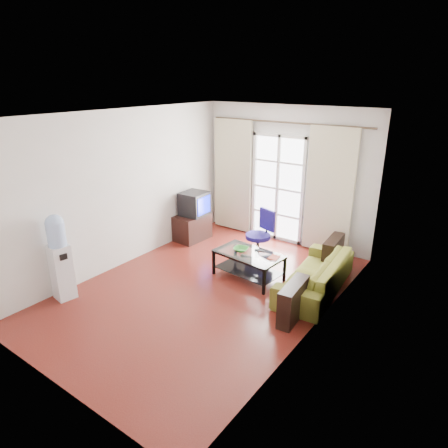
{
  "coord_description": "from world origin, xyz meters",
  "views": [
    {
      "loc": [
        3.5,
        -4.37,
        3.17
      ],
      "look_at": [
        0.1,
        0.35,
        1.03
      ],
      "focal_mm": 32.0,
      "sensor_mm": 36.0,
      "label": 1
    }
  ],
  "objects_px": {
    "coffee_table": "(249,262)",
    "tv_stand": "(192,227)",
    "task_chair": "(259,245)",
    "sofa": "(315,274)",
    "water_cooler": "(59,256)",
    "crt_tv": "(193,203)"
  },
  "relations": [
    {
      "from": "coffee_table",
      "to": "tv_stand",
      "type": "relative_size",
      "value": 1.62
    },
    {
      "from": "tv_stand",
      "to": "task_chair",
      "type": "distance_m",
      "value": 1.63
    },
    {
      "from": "coffee_table",
      "to": "task_chair",
      "type": "bearing_deg",
      "value": 107.74
    },
    {
      "from": "coffee_table",
      "to": "task_chair",
      "type": "xyz_separation_m",
      "value": [
        -0.23,
        0.72,
        -0.01
      ]
    },
    {
      "from": "sofa",
      "to": "water_cooler",
      "type": "relative_size",
      "value": 1.44
    },
    {
      "from": "crt_tv",
      "to": "water_cooler",
      "type": "distance_m",
      "value": 3.0
    },
    {
      "from": "tv_stand",
      "to": "crt_tv",
      "type": "relative_size",
      "value": 1.31
    },
    {
      "from": "crt_tv",
      "to": "task_chair",
      "type": "bearing_deg",
      "value": -6.78
    },
    {
      "from": "sofa",
      "to": "crt_tv",
      "type": "xyz_separation_m",
      "value": [
        -2.93,
        0.54,
        0.49
      ]
    },
    {
      "from": "sofa",
      "to": "tv_stand",
      "type": "bearing_deg",
      "value": -104.59
    },
    {
      "from": "sofa",
      "to": "crt_tv",
      "type": "height_order",
      "value": "crt_tv"
    },
    {
      "from": "crt_tv",
      "to": "task_chair",
      "type": "height_order",
      "value": "crt_tv"
    },
    {
      "from": "sofa",
      "to": "water_cooler",
      "type": "height_order",
      "value": "water_cooler"
    },
    {
      "from": "water_cooler",
      "to": "crt_tv",
      "type": "bearing_deg",
      "value": 98.0
    },
    {
      "from": "coffee_table",
      "to": "tv_stand",
      "type": "height_order",
      "value": "tv_stand"
    },
    {
      "from": "coffee_table",
      "to": "crt_tv",
      "type": "relative_size",
      "value": 2.12
    },
    {
      "from": "task_chair",
      "to": "water_cooler",
      "type": "distance_m",
      "value": 3.39
    },
    {
      "from": "sofa",
      "to": "task_chair",
      "type": "distance_m",
      "value": 1.37
    },
    {
      "from": "sofa",
      "to": "water_cooler",
      "type": "bearing_deg",
      "value": -55.78
    },
    {
      "from": "tv_stand",
      "to": "water_cooler",
      "type": "xyz_separation_m",
      "value": [
        -0.07,
        -2.94,
        0.44
      ]
    },
    {
      "from": "sofa",
      "to": "water_cooler",
      "type": "distance_m",
      "value": 3.9
    },
    {
      "from": "sofa",
      "to": "task_chair",
      "type": "xyz_separation_m",
      "value": [
        -1.3,
        0.44,
        0.0
      ]
    }
  ]
}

